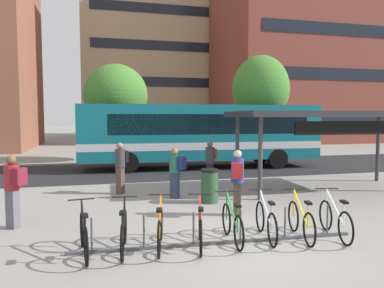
{
  "coord_description": "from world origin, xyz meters",
  "views": [
    {
      "loc": [
        -2.92,
        -7.11,
        2.63
      ],
      "look_at": [
        0.15,
        5.02,
        1.7
      ],
      "focal_mm": 34.71,
      "sensor_mm": 36.0,
      "label": 1
    }
  ],
  "objects_px": {
    "commuter_navy_pack_0": "(176,169)",
    "trash_bin": "(209,186)",
    "parked_bicycle_orange_2": "(160,229)",
    "transit_shelter": "(328,116)",
    "parked_bicycle_white_7": "(335,220)",
    "commuter_maroon_pack_3": "(13,186)",
    "commuter_black_pack_1": "(121,164)",
    "street_tree_0": "(261,89)",
    "parked_bicycle_black_1": "(124,233)",
    "parked_bicycle_green_4": "(232,224)",
    "commuter_red_pack_4": "(210,160)",
    "parked_bicycle_silver_5": "(266,221)",
    "parked_bicycle_red_3": "(200,228)",
    "street_tree_1": "(116,95)",
    "commuter_red_pack_2": "(237,178)",
    "city_bus": "(199,133)",
    "parked_bicycle_black_0": "(84,236)",
    "parked_bicycle_yellow_6": "(301,221)"
  },
  "relations": [
    {
      "from": "transit_shelter",
      "to": "street_tree_1",
      "type": "relative_size",
      "value": 1.21
    },
    {
      "from": "commuter_red_pack_2",
      "to": "commuter_red_pack_4",
      "type": "bearing_deg",
      "value": 13.36
    },
    {
      "from": "parked_bicycle_orange_2",
      "to": "parked_bicycle_white_7",
      "type": "bearing_deg",
      "value": -82.44
    },
    {
      "from": "commuter_red_pack_2",
      "to": "commuter_navy_pack_0",
      "type": "bearing_deg",
      "value": 46.61
    },
    {
      "from": "commuter_black_pack_1",
      "to": "commuter_red_pack_4",
      "type": "xyz_separation_m",
      "value": [
        3.39,
        0.68,
        -0.04
      ]
    },
    {
      "from": "commuter_navy_pack_0",
      "to": "trash_bin",
      "type": "xyz_separation_m",
      "value": [
        0.88,
        -0.81,
        -0.42
      ]
    },
    {
      "from": "parked_bicycle_black_1",
      "to": "parked_bicycle_silver_5",
      "type": "xyz_separation_m",
      "value": [
        3.0,
        0.03,
        0.0
      ]
    },
    {
      "from": "parked_bicycle_red_3",
      "to": "parked_bicycle_black_0",
      "type": "bearing_deg",
      "value": 102.45
    },
    {
      "from": "city_bus",
      "to": "commuter_red_pack_4",
      "type": "bearing_deg",
      "value": 82.33
    },
    {
      "from": "parked_bicycle_black_0",
      "to": "commuter_red_pack_4",
      "type": "relative_size",
      "value": 1.02
    },
    {
      "from": "parked_bicycle_black_1",
      "to": "street_tree_1",
      "type": "bearing_deg",
      "value": 4.56
    },
    {
      "from": "parked_bicycle_black_0",
      "to": "commuter_black_pack_1",
      "type": "height_order",
      "value": "commuter_black_pack_1"
    },
    {
      "from": "city_bus",
      "to": "street_tree_0",
      "type": "bearing_deg",
      "value": -143.43
    },
    {
      "from": "parked_bicycle_orange_2",
      "to": "transit_shelter",
      "type": "bearing_deg",
      "value": -44.87
    },
    {
      "from": "commuter_black_pack_1",
      "to": "street_tree_0",
      "type": "height_order",
      "value": "street_tree_0"
    },
    {
      "from": "parked_bicycle_black_1",
      "to": "commuter_black_pack_1",
      "type": "bearing_deg",
      "value": 4.0
    },
    {
      "from": "parked_bicycle_red_3",
      "to": "commuter_black_pack_1",
      "type": "xyz_separation_m",
      "value": [
        -1.24,
        5.69,
        0.63
      ]
    },
    {
      "from": "parked_bicycle_yellow_6",
      "to": "transit_shelter",
      "type": "distance_m",
      "value": 6.39
    },
    {
      "from": "commuter_maroon_pack_3",
      "to": "commuter_red_pack_4",
      "type": "bearing_deg",
      "value": -108.55
    },
    {
      "from": "commuter_black_pack_1",
      "to": "parked_bicycle_black_1",
      "type": "bearing_deg",
      "value": 30.31
    },
    {
      "from": "city_bus",
      "to": "trash_bin",
      "type": "distance_m",
      "value": 7.85
    },
    {
      "from": "parked_bicycle_green_4",
      "to": "parked_bicycle_white_7",
      "type": "relative_size",
      "value": 1.01
    },
    {
      "from": "commuter_navy_pack_0",
      "to": "commuter_red_pack_4",
      "type": "distance_m",
      "value": 2.55
    },
    {
      "from": "parked_bicycle_black_1",
      "to": "commuter_red_pack_2",
      "type": "bearing_deg",
      "value": -50.72
    },
    {
      "from": "commuter_red_pack_2",
      "to": "city_bus",
      "type": "bearing_deg",
      "value": 11.77
    },
    {
      "from": "parked_bicycle_yellow_6",
      "to": "city_bus",
      "type": "bearing_deg",
      "value": 7.47
    },
    {
      "from": "parked_bicycle_green_4",
      "to": "street_tree_1",
      "type": "relative_size",
      "value": 0.3
    },
    {
      "from": "city_bus",
      "to": "parked_bicycle_black_0",
      "type": "xyz_separation_m",
      "value": [
        -5.31,
        -11.15,
        -1.39
      ]
    },
    {
      "from": "parked_bicycle_yellow_6",
      "to": "commuter_black_pack_1",
      "type": "relative_size",
      "value": 0.97
    },
    {
      "from": "commuter_navy_pack_0",
      "to": "street_tree_1",
      "type": "relative_size",
      "value": 0.28
    },
    {
      "from": "parked_bicycle_black_0",
      "to": "commuter_navy_pack_0",
      "type": "relative_size",
      "value": 1.06
    },
    {
      "from": "transit_shelter",
      "to": "commuter_red_pack_4",
      "type": "distance_m",
      "value": 4.54
    },
    {
      "from": "parked_bicycle_red_3",
      "to": "street_tree_1",
      "type": "bearing_deg",
      "value": 17.76
    },
    {
      "from": "city_bus",
      "to": "parked_bicycle_red_3",
      "type": "distance_m",
      "value": 11.72
    },
    {
      "from": "commuter_red_pack_4",
      "to": "street_tree_0",
      "type": "height_order",
      "value": "street_tree_0"
    },
    {
      "from": "parked_bicycle_white_7",
      "to": "commuter_red_pack_2",
      "type": "bearing_deg",
      "value": 44.07
    },
    {
      "from": "parked_bicycle_red_3",
      "to": "parked_bicycle_silver_5",
      "type": "distance_m",
      "value": 1.5
    },
    {
      "from": "parked_bicycle_yellow_6",
      "to": "commuter_black_pack_1",
      "type": "height_order",
      "value": "commuter_black_pack_1"
    },
    {
      "from": "commuter_navy_pack_0",
      "to": "parked_bicycle_silver_5",
      "type": "bearing_deg",
      "value": 141.79
    },
    {
      "from": "commuter_black_pack_1",
      "to": "commuter_red_pack_4",
      "type": "distance_m",
      "value": 3.46
    },
    {
      "from": "street_tree_1",
      "to": "parked_bicycle_white_7",
      "type": "bearing_deg",
      "value": -75.97
    },
    {
      "from": "parked_bicycle_white_7",
      "to": "commuter_maroon_pack_3",
      "type": "bearing_deg",
      "value": 82.4
    },
    {
      "from": "parked_bicycle_black_1",
      "to": "parked_bicycle_green_4",
      "type": "relative_size",
      "value": 1.0
    },
    {
      "from": "parked_bicycle_black_1",
      "to": "commuter_red_pack_2",
      "type": "relative_size",
      "value": 0.98
    },
    {
      "from": "city_bus",
      "to": "parked_bicycle_black_0",
      "type": "height_order",
      "value": "city_bus"
    },
    {
      "from": "city_bus",
      "to": "parked_bicycle_green_4",
      "type": "bearing_deg",
      "value": 80.98
    },
    {
      "from": "parked_bicycle_white_7",
      "to": "commuter_black_pack_1",
      "type": "height_order",
      "value": "commuter_black_pack_1"
    },
    {
      "from": "commuter_black_pack_1",
      "to": "trash_bin",
      "type": "height_order",
      "value": "commuter_black_pack_1"
    },
    {
      "from": "trash_bin",
      "to": "street_tree_1",
      "type": "bearing_deg",
      "value": 100.65
    },
    {
      "from": "parked_bicycle_black_0",
      "to": "parked_bicycle_black_1",
      "type": "bearing_deg",
      "value": -94.01
    }
  ]
}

